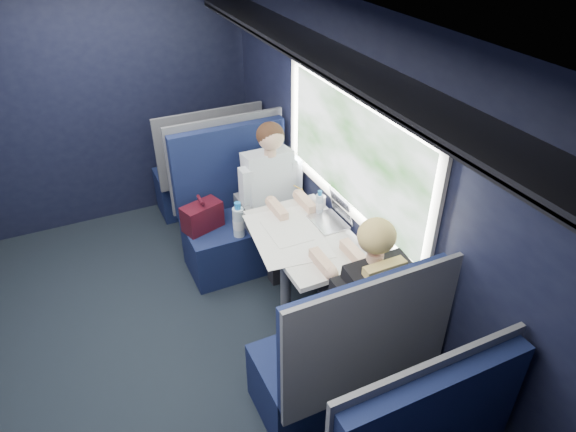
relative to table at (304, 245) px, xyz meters
name	(u,v)px	position (x,y,z in m)	size (l,w,h in m)	color
ground	(177,354)	(-1.03, 0.00, -0.67)	(2.80, 4.20, 0.01)	black
room_shell	(150,175)	(-1.01, 0.00, 0.81)	(3.00, 4.40, 2.40)	black
table	(304,245)	(0.00, 0.00, 0.00)	(0.62, 1.00, 0.74)	#54565E
seat_bay_near	(239,219)	(-0.20, 0.87, -0.24)	(1.04, 0.62, 1.26)	black
seat_bay_far	(341,361)	(-0.18, -0.87, -0.25)	(1.04, 0.62, 1.26)	black
seat_row_front	(208,174)	(-0.18, 1.80, -0.25)	(1.04, 0.51, 1.16)	black
man	(274,192)	(0.07, 0.70, 0.06)	(0.53, 0.56, 1.32)	black
woman	(365,295)	(0.07, -0.71, 0.06)	(0.53, 0.56, 1.32)	black
papers	(287,235)	(-0.11, 0.06, 0.08)	(0.48, 0.70, 0.01)	white
laptop	(334,214)	(0.29, 0.08, 0.14)	(0.22, 0.30, 0.22)	silver
bottle_small	(319,203)	(0.24, 0.23, 0.16)	(0.06, 0.06, 0.20)	silver
cup	(321,201)	(0.30, 0.30, 0.12)	(0.07, 0.07, 0.09)	white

